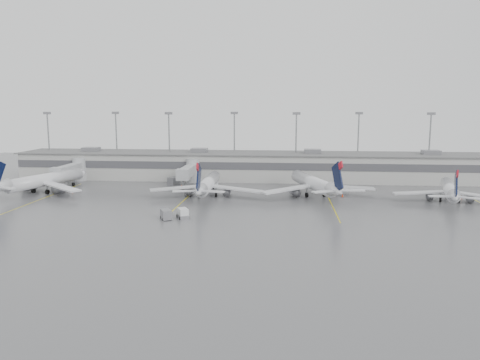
# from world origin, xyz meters

# --- Properties ---
(ground) EXTENTS (260.00, 260.00, 0.00)m
(ground) POSITION_xyz_m (0.00, 0.00, 0.00)
(ground) COLOR #505053
(ground) RESTS_ON ground
(terminal) EXTENTS (152.00, 17.00, 9.45)m
(terminal) POSITION_xyz_m (-0.01, 57.98, 4.17)
(terminal) COLOR #B2B2AD
(terminal) RESTS_ON ground
(light_masts) EXTENTS (142.40, 8.00, 20.60)m
(light_masts) POSITION_xyz_m (0.00, 63.75, 12.03)
(light_masts) COLOR gray
(light_masts) RESTS_ON ground
(jet_bridge_left) EXTENTS (4.00, 17.20, 7.00)m
(jet_bridge_left) POSITION_xyz_m (-55.50, 45.72, 3.87)
(jet_bridge_left) COLOR #9A9D9F
(jet_bridge_left) RESTS_ON ground
(jet_bridge_right) EXTENTS (4.00, 17.20, 7.00)m
(jet_bridge_right) POSITION_xyz_m (-20.50, 45.72, 3.87)
(jet_bridge_right) COLOR #9A9D9F
(jet_bridge_right) RESTS_ON ground
(stand_markings) EXTENTS (105.25, 40.00, 0.01)m
(stand_markings) POSITION_xyz_m (-0.00, 24.00, 0.01)
(stand_markings) COLOR yellow
(stand_markings) RESTS_ON ground
(jet_far_left) EXTENTS (28.83, 32.80, 10.92)m
(jet_far_left) POSITION_xyz_m (-56.28, 28.75, 3.39)
(jet_far_left) COLOR silver
(jet_far_left) RESTS_ON ground
(jet_mid_left) EXTENTS (28.37, 31.79, 10.29)m
(jet_mid_left) POSITION_xyz_m (-12.59, 28.38, 3.20)
(jet_mid_left) COLOR silver
(jet_mid_left) RESTS_ON ground
(jet_mid_right) EXTENTS (28.25, 32.17, 10.74)m
(jet_mid_right) POSITION_xyz_m (14.15, 30.80, 3.34)
(jet_mid_right) COLOR silver
(jet_mid_right) RESTS_ON ground
(jet_far_right) EXTENTS (25.14, 28.52, 9.39)m
(jet_far_right) POSITION_xyz_m (45.51, 27.03, 2.92)
(jet_far_right) COLOR silver
(jet_far_right) RESTS_ON ground
(baggage_tug) EXTENTS (3.17, 3.70, 2.04)m
(baggage_tug) POSITION_xyz_m (-13.78, 5.01, 0.79)
(baggage_tug) COLOR silver
(baggage_tug) RESTS_ON ground
(baggage_cart) EXTENTS (2.97, 3.53, 1.97)m
(baggage_cart) POSITION_xyz_m (-16.98, 3.81, 1.03)
(baggage_cart) COLOR slate
(baggage_cart) RESTS_ON ground
(gse_uld_a) EXTENTS (2.77, 2.35, 1.66)m
(gse_uld_a) POSITION_xyz_m (-56.12, 39.76, 0.83)
(gse_uld_a) COLOR silver
(gse_uld_a) RESTS_ON ground
(gse_uld_b) EXTENTS (2.69, 1.87, 1.84)m
(gse_uld_b) POSITION_xyz_m (-13.05, 40.66, 0.92)
(gse_uld_b) COLOR silver
(gse_uld_b) RESTS_ON ground
(gse_uld_c) EXTENTS (2.63, 1.79, 1.83)m
(gse_uld_c) POSITION_xyz_m (21.62, 35.71, 0.92)
(gse_uld_c) COLOR silver
(gse_uld_c) RESTS_ON ground
(gse_loader) EXTENTS (3.33, 4.06, 2.18)m
(gse_loader) POSITION_xyz_m (-25.23, 45.06, 1.09)
(gse_loader) COLOR slate
(gse_loader) RESTS_ON ground
(cone_a) EXTENTS (0.47, 0.47, 0.75)m
(cone_a) POSITION_xyz_m (-49.12, 30.83, 0.38)
(cone_a) COLOR #FF3105
(cone_a) RESTS_ON ground
(cone_b) EXTENTS (0.48, 0.48, 0.76)m
(cone_b) POSITION_xyz_m (-21.98, 40.44, 0.38)
(cone_b) COLOR #FF3105
(cone_b) RESTS_ON ground
(cone_c) EXTENTS (0.47, 0.47, 0.75)m
(cone_c) POSITION_xyz_m (21.08, 31.12, 0.37)
(cone_c) COLOR #FF3105
(cone_c) RESTS_ON ground
(cone_d) EXTENTS (0.44, 0.44, 0.70)m
(cone_d) POSITION_xyz_m (50.10, 32.22, 0.35)
(cone_d) COLOR #FF3105
(cone_d) RESTS_ON ground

